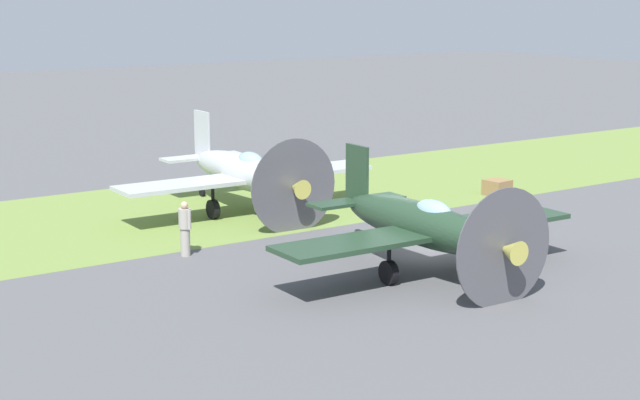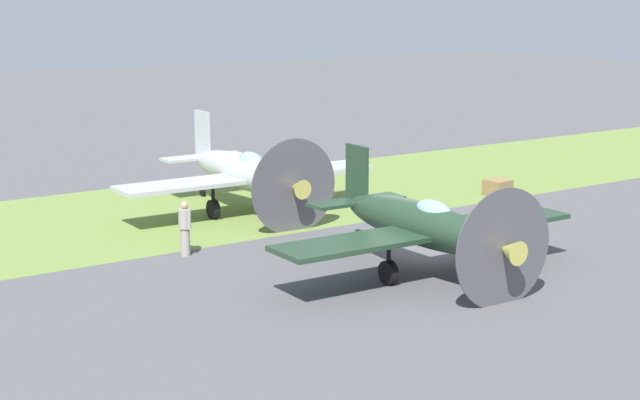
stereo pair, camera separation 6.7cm
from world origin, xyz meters
name	(u,v)px [view 1 (the left image)]	position (x,y,z in m)	size (l,w,h in m)	color
ground_plane	(413,249)	(0.00, 0.00, 0.00)	(160.00, 160.00, 0.00)	#515154
grass_verge	(260,200)	(0.00, -9.45, 0.00)	(120.00, 11.00, 0.01)	olive
airplane_lead	(423,224)	(1.58, 2.30, 1.47)	(9.85, 7.82, 3.52)	#233D28
airplane_wingman	(245,172)	(1.62, -7.81, 1.52)	(10.11, 8.04, 3.62)	#B2B7BC
ground_crew_chief	(185,227)	(6.34, -3.43, 0.91)	(0.38, 0.63, 1.73)	#9E998E
supply_crate	(497,188)	(-8.38, -4.72, 0.32)	(0.90, 0.90, 0.64)	olive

